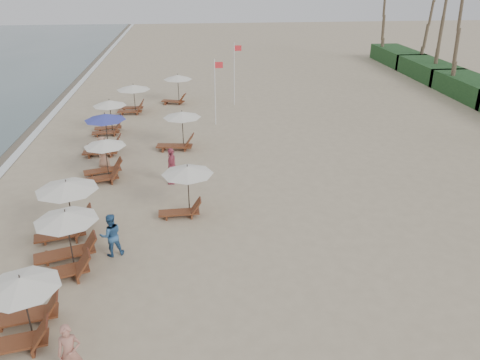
{
  "coord_description": "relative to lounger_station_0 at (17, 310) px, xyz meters",
  "views": [
    {
      "loc": [
        -1.01,
        -14.23,
        9.96
      ],
      "look_at": [
        1.0,
        4.7,
        1.3
      ],
      "focal_mm": 35.3,
      "sensor_mm": 36.0,
      "label": 1
    }
  ],
  "objects": [
    {
      "name": "ground",
      "position": [
        6.23,
        2.88,
        -0.99
      ],
      "size": [
        160.0,
        160.0,
        0.0
      ],
      "primitive_type": "plane",
      "color": "tan",
      "rests_on": "ground"
    },
    {
      "name": "foam_line",
      "position": [
        -4.97,
        12.88,
        -0.98
      ],
      "size": [
        0.5,
        140.0,
        0.02
      ],
      "primitive_type": "cube",
      "color": "white",
      "rests_on": "ground"
    },
    {
      "name": "lounger_station_0",
      "position": [
        0.0,
        0.0,
        0.0
      ],
      "size": [
        2.67,
        2.28,
        2.09
      ],
      "color": "brown",
      "rests_on": "ground"
    },
    {
      "name": "lounger_station_1",
      "position": [
        0.48,
        3.35,
        0.05
      ],
      "size": [
        2.77,
        2.63,
        2.34
      ],
      "color": "brown",
      "rests_on": "ground"
    },
    {
      "name": "lounger_station_2",
      "position": [
        0.01,
        5.94,
        0.22
      ],
      "size": [
        2.72,
        2.45,
        2.31
      ],
      "color": "brown",
      "rests_on": "ground"
    },
    {
      "name": "lounger_station_3",
      "position": [
        0.62,
        11.3,
        0.05
      ],
      "size": [
        2.5,
        2.26,
        2.13
      ],
      "color": "brown",
      "rests_on": "ground"
    },
    {
      "name": "lounger_station_4",
      "position": [
        0.09,
        15.08,
        0.19
      ],
      "size": [
        2.62,
        2.34,
        2.34
      ],
      "color": "brown",
      "rests_on": "ground"
    },
    {
      "name": "lounger_station_5",
      "position": [
        -0.14,
        18.65,
        0.17
      ],
      "size": [
        2.38,
        2.13,
        2.2
      ],
      "color": "brown",
      "rests_on": "ground"
    },
    {
      "name": "lounger_station_6",
      "position": [
        0.9,
        23.35,
        0.2
      ],
      "size": [
        2.55,
        2.45,
        2.08
      ],
      "color": "brown",
      "rests_on": "ground"
    },
    {
      "name": "inland_station_0",
      "position": [
        4.78,
        7.07,
        0.48
      ],
      "size": [
        2.53,
        2.24,
        2.22
      ],
      "color": "brown",
      "rests_on": "ground"
    },
    {
      "name": "inland_station_1",
      "position": [
        4.4,
        15.3,
        0.32
      ],
      "size": [
        2.82,
        2.24,
        2.22
      ],
      "color": "brown",
      "rests_on": "ground"
    },
    {
      "name": "inland_station_2",
      "position": [
        4.1,
        25.63,
        0.47
      ],
      "size": [
        2.59,
        2.24,
        2.22
      ],
      "color": "brown",
      "rests_on": "ground"
    },
    {
      "name": "beachgoer_near",
      "position": [
        1.81,
        -1.69,
        -0.15
      ],
      "size": [
        0.65,
        0.46,
        1.7
      ],
      "primitive_type": "imported",
      "rotation": [
        0.0,
        0.0,
        0.09
      ],
      "color": "#B37261",
      "rests_on": "ground"
    },
    {
      "name": "beachgoer_mid_a",
      "position": [
        2.04,
        4.15,
        -0.14
      ],
      "size": [
        0.99,
        0.87,
        1.71
      ],
      "primitive_type": "imported",
      "rotation": [
        0.0,
        0.0,
        3.45
      ],
      "color": "#315E93",
      "rests_on": "ground"
    },
    {
      "name": "beachgoer_far_a",
      "position": [
        4.13,
        10.43,
        -0.06
      ],
      "size": [
        0.57,
        1.14,
        1.87
      ],
      "primitive_type": "imported",
      "rotation": [
        0.0,
        0.0,
        4.61
      ],
      "color": "#BF4C64",
      "rests_on": "ground"
    },
    {
      "name": "beachgoer_far_b",
      "position": [
        0.42,
        12.89,
        -0.12
      ],
      "size": [
        0.91,
        1.01,
        1.74
      ],
      "primitive_type": "imported",
      "rotation": [
        0.0,
        0.0,
        1.03
      ],
      "color": "#A9765C",
      "rests_on": "ground"
    },
    {
      "name": "flag_pole_near",
      "position": [
        6.87,
        19.82,
        1.47
      ],
      "size": [
        0.6,
        0.08,
        4.44
      ],
      "color": "silver",
      "rests_on": "ground"
    },
    {
      "name": "flag_pole_far",
      "position": [
        8.63,
        24.7,
        1.63
      ],
      "size": [
        0.59,
        0.08,
        4.74
      ],
      "color": "silver",
      "rests_on": "ground"
    }
  ]
}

